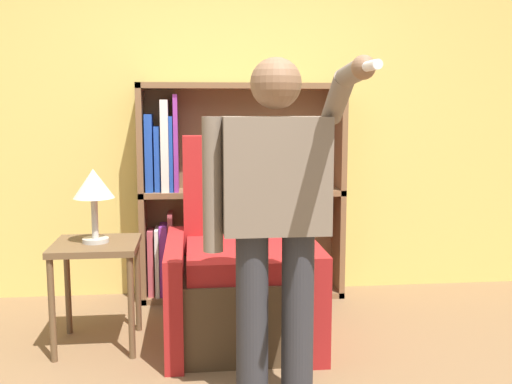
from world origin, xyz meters
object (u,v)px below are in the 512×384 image
Objects in this scene: side_table at (96,259)px; table_lamp at (94,188)px; armchair at (240,276)px; person_standing at (275,209)px; bookcase at (220,194)px.

table_lamp reaches higher than side_table.
armchair is 2.85× the size of table_lamp.
person_standing is at bearing -40.59° from table_lamp.
side_table is (-0.75, -0.84, -0.25)m from bookcase.
person_standing is at bearing -40.59° from side_table.
person_standing is (0.09, -0.86, 0.56)m from armchair.
person_standing reaches higher than bookcase.
armchair is 1.01m from table_lamp.
side_table is at bearing 0.00° from table_lamp.
bookcase is 3.66× the size of table_lamp.
person_standing is at bearing -83.96° from armchair.
armchair reaches higher than table_lamp.
person_standing is 3.78× the size of table_lamp.
person_standing reaches higher than side_table.
armchair is at bearing -84.09° from bookcase.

